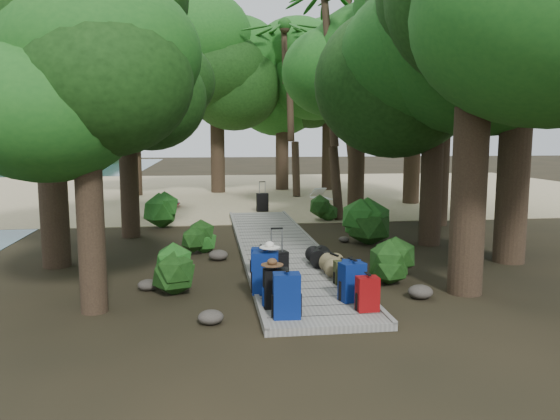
{
  "coord_description": "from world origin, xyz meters",
  "views": [
    {
      "loc": [
        -1.78,
        -12.51,
        2.91
      ],
      "look_at": [
        0.06,
        1.19,
        1.0
      ],
      "focal_mm": 35.0,
      "sensor_mm": 36.0,
      "label": 1
    }
  ],
  "objects": [
    {
      "name": "sand_beach",
      "position": [
        0.0,
        16.0,
        0.01
      ],
      "size": [
        40.0,
        22.0,
        0.02
      ],
      "primitive_type": "cube",
      "color": "tan",
      "rests_on": "ground"
    },
    {
      "name": "shrub_left_a",
      "position": [
        -2.33,
        -2.51,
        0.46
      ],
      "size": [
        1.02,
        1.02,
        0.92
      ],
      "primitive_type": null,
      "color": "#195018",
      "rests_on": "ground"
    },
    {
      "name": "tree_right_b",
      "position": [
        5.08,
        -1.01,
        5.04
      ],
      "size": [
        5.64,
        5.64,
        10.07
      ],
      "primitive_type": null,
      "color": "black",
      "rests_on": "ground"
    },
    {
      "name": "backpack_right_b",
      "position": [
        0.62,
        -3.8,
        0.49
      ],
      "size": [
        0.46,
        0.37,
        0.73
      ],
      "primitive_type": null,
      "rotation": [
        0.0,
        0.0,
        0.24
      ],
      "color": "navy",
      "rests_on": "boardwalk"
    },
    {
      "name": "rock_left_c",
      "position": [
        -1.55,
        0.03,
        0.12
      ],
      "size": [
        0.45,
        0.41,
        0.25
      ],
      "primitive_type": null,
      "color": "#4C473F",
      "rests_on": "ground"
    },
    {
      "name": "suitcase_on_boardwalk",
      "position": [
        -0.52,
        -2.63,
        0.43
      ],
      "size": [
        0.45,
        0.32,
        0.63
      ],
      "primitive_type": null,
      "rotation": [
        0.0,
        0.0,
        0.28
      ],
      "color": "black",
      "rests_on": "boardwalk"
    },
    {
      "name": "tree_left_c",
      "position": [
        -3.97,
        3.34,
        3.73
      ],
      "size": [
        4.29,
        4.29,
        7.46
      ],
      "primitive_type": null,
      "color": "black",
      "rests_on": "ground"
    },
    {
      "name": "kayak",
      "position": [
        -3.11,
        9.57,
        0.16
      ],
      "size": [
        1.19,
        2.87,
        0.28
      ],
      "primitive_type": "ellipsoid",
      "rotation": [
        0.0,
        0.0,
        -0.21
      ],
      "color": "red",
      "rests_on": "sand_beach"
    },
    {
      "name": "ground",
      "position": [
        0.0,
        0.0,
        0.0
      ],
      "size": [
        120.0,
        120.0,
        0.0
      ],
      "primitive_type": "plane",
      "color": "black",
      "rests_on": "ground"
    },
    {
      "name": "sun_lounger",
      "position": [
        3.11,
        10.48,
        0.3
      ],
      "size": [
        0.98,
        1.84,
        0.57
      ],
      "primitive_type": null,
      "rotation": [
        0.0,
        0.0,
        0.24
      ],
      "color": "silver",
      "rests_on": "sand_beach"
    },
    {
      "name": "shrub_left_b",
      "position": [
        -2.06,
        0.76,
        0.36
      ],
      "size": [
        0.8,
        0.8,
        0.72
      ],
      "primitive_type": null,
      "color": "#195018",
      "rests_on": "ground"
    },
    {
      "name": "rock_right_c",
      "position": [
        1.9,
        1.76,
        0.08
      ],
      "size": [
        0.29,
        0.26,
        0.16
      ],
      "primitive_type": null,
      "color": "#4C473F",
      "rests_on": "ground"
    },
    {
      "name": "backpack_right_c",
      "position": [
        0.79,
        -3.09,
        0.41
      ],
      "size": [
        0.39,
        0.33,
        0.58
      ],
      "primitive_type": null,
      "rotation": [
        0.0,
        0.0,
        -0.28
      ],
      "color": "navy",
      "rests_on": "boardwalk"
    },
    {
      "name": "tree_back_a",
      "position": [
        -1.23,
        15.26,
        5.03
      ],
      "size": [
        5.82,
        5.82,
        10.07
      ],
      "primitive_type": null,
      "color": "black",
      "rests_on": "ground"
    },
    {
      "name": "tree_right_e",
      "position": [
        3.71,
        7.16,
        4.36
      ],
      "size": [
        4.84,
        4.84,
        8.71
      ],
      "primitive_type": null,
      "color": "black",
      "rests_on": "ground"
    },
    {
      "name": "rock_left_a",
      "position": [
        -1.76,
        -4.31,
        0.11
      ],
      "size": [
        0.4,
        0.36,
        0.22
      ],
      "primitive_type": null,
      "color": "#4C473F",
      "rests_on": "ground"
    },
    {
      "name": "tree_right_d",
      "position": [
        5.59,
        4.24,
        5.21
      ],
      "size": [
        5.68,
        5.68,
        10.41
      ],
      "primitive_type": null,
      "color": "black",
      "rests_on": "ground"
    },
    {
      "name": "rock_left_b",
      "position": [
        -2.93,
        -2.29,
        0.1
      ],
      "size": [
        0.38,
        0.34,
        0.21
      ],
      "primitive_type": null,
      "color": "#4C473F",
      "rests_on": "ground"
    },
    {
      "name": "tree_right_a",
      "position": [
        2.91,
        -3.24,
        4.47
      ],
      "size": [
        5.37,
        5.37,
        8.95
      ],
      "primitive_type": null,
      "color": "black",
      "rests_on": "ground"
    },
    {
      "name": "backpack_left_c",
      "position": [
        -0.79,
        -3.19,
        0.53
      ],
      "size": [
        0.49,
        0.39,
        0.83
      ],
      "primitive_type": null,
      "rotation": [
        0.0,
        0.0,
        -0.17
      ],
      "color": "navy",
      "rests_on": "boardwalk"
    },
    {
      "name": "shrub_right_b",
      "position": [
        2.38,
        1.57,
        0.62
      ],
      "size": [
        1.38,
        1.38,
        1.25
      ],
      "primitive_type": null,
      "color": "#195018",
      "rests_on": "ground"
    },
    {
      "name": "palm_right_c",
      "position": [
        2.67,
        13.02,
        3.9
      ],
      "size": [
        4.91,
        4.91,
        7.81
      ],
      "primitive_type": null,
      "color": "#124213",
      "rests_on": "ground"
    },
    {
      "name": "rock_right_b",
      "position": [
        2.14,
        -1.65,
        0.14
      ],
      "size": [
        0.5,
        0.45,
        0.28
      ],
      "primitive_type": null,
      "color": "#4C473F",
      "rests_on": "ground"
    },
    {
      "name": "hat_brown",
      "position": [
        -0.76,
        -3.98,
        0.88
      ],
      "size": [
        0.36,
        0.36,
        0.11
      ],
      "primitive_type": null,
      "color": "#51351E",
      "rests_on": "backpack_left_b"
    },
    {
      "name": "backpack_left_b",
      "position": [
        -0.71,
        -3.98,
        0.47
      ],
      "size": [
        0.39,
        0.29,
        0.7
      ],
      "primitive_type": null,
      "rotation": [
        0.0,
        0.0,
        0.04
      ],
      "color": "black",
      "rests_on": "boardwalk"
    },
    {
      "name": "shrub_left_c",
      "position": [
        -3.15,
        4.75,
        0.58
      ],
      "size": [
        1.29,
        1.29,
        1.16
      ],
      "primitive_type": null,
      "color": "#195018",
      "rests_on": "ground"
    },
    {
      "name": "palm_right_a",
      "position": [
        2.82,
        5.84,
        3.76
      ],
      "size": [
        4.41,
        4.41,
        7.52
      ],
      "primitive_type": null,
      "color": "#124213",
      "rests_on": "ground"
    },
    {
      "name": "rock_right_a",
      "position": [
        1.97,
        -3.47,
        0.12
      ],
      "size": [
        0.45,
        0.41,
        0.25
      ],
      "primitive_type": null,
      "color": "#4C473F",
      "rests_on": "ground"
    },
    {
      "name": "tree_right_c",
      "position": [
        4.07,
        1.14,
        4.07
      ],
      "size": [
        4.7,
        4.7,
        8.13
      ],
      "primitive_type": null,
      "color": "black",
      "rests_on": "ground"
    },
    {
      "name": "backpack_right_d",
      "position": [
        0.72,
        -2.74,
        0.36
      ],
      "size": [
        0.33,
        0.24,
        0.48
      ],
      "primitive_type": null,
      "rotation": [
        0.0,
        0.0,
        0.05
      ],
      "color": "#383A19",
      "rests_on": "boardwalk"
    },
    {
      "name": "duffel_right_black",
      "position": [
        0.6,
        -1.27,
        0.31
      ],
      "size": [
        0.56,
        0.7,
        0.38
      ],
      "primitive_type": null,
      "rotation": [
        0.0,
        0.0,
        -0.31
      ],
      "color": "black",
      "rests_on": "boardwalk"
    },
    {
      "name": "shrub_right_a",
      "position": [
        1.87,
        -2.34,
        0.4
      ],
      "size": [
        0.89,
        0.89,
        0.8
      ],
      "primitive_type": null,
      "color": "#195018",
      "rests_on": "ground"
    },
    {
      "name": "hat_white",
      "position": [
        -0.72,
        -3.2,
        1.01
      ],
      "size": [
        0.36,
        0.36,
        0.12
      ],
      "primitive_type": null,
      "color": "silver",
      "rests_on": "backpack_left_c"
    },
    {
      "name": "rock_left_d",
      "position": [
        -1.85,
        2.97,
        0.09
      ],
      "size": [
        0.33,
        0.3,
        0.18
      ],
      "primitive_type": null,
      "color": "#4C473F",
      "rests_on": "ground"
    },
    {
      "name": "rock_right_d",
      "position": [
        2.69,
        3.51,
        0.14
      ],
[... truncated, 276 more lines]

